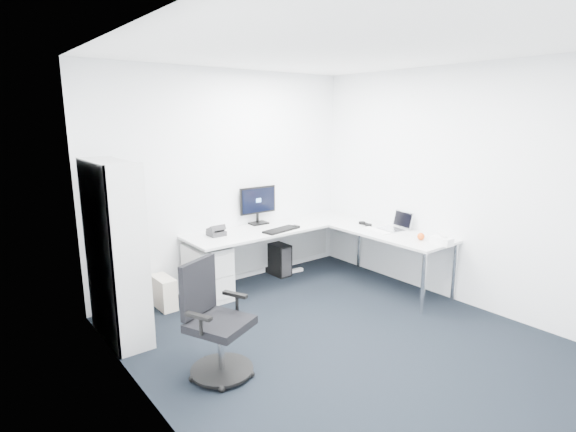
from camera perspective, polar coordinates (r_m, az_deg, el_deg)
ground at (r=4.53m, az=6.96°, el=-15.71°), size 4.20×4.20×0.00m
ceiling at (r=4.03m, az=8.05°, el=20.49°), size 4.20×4.20×0.00m
wall_back at (r=5.72m, az=-7.71°, el=4.55°), size 3.60×0.02×2.70m
wall_left at (r=3.08m, az=-16.80°, el=-2.78°), size 0.02×4.20×2.70m
wall_right at (r=5.48m, az=20.85°, el=3.49°), size 0.02×4.20×2.70m
l_desk at (r=5.68m, az=1.01°, el=-5.57°), size 2.52×1.41×0.74m
drawer_pedestal at (r=5.44m, az=-10.14°, el=-7.08°), size 0.43×0.53×0.65m
bookshelf at (r=4.59m, az=-21.05°, el=-4.27°), size 0.34×0.87×1.75m
task_chair at (r=3.83m, az=-8.60°, el=-13.02°), size 0.73×0.73×0.98m
black_pc_tower at (r=6.22m, az=-1.45°, el=-5.40°), size 0.20×0.45×0.43m
beige_pc_tower at (r=5.36m, az=-15.49°, el=-9.33°), size 0.18×0.38×0.36m
power_strip at (r=6.30m, az=0.40°, el=-7.05°), size 0.37×0.10×0.04m
monitor at (r=5.92m, az=-3.80°, el=1.40°), size 0.54×0.18×0.51m
black_keyboard at (r=5.61m, az=-0.92°, el=-1.77°), size 0.52×0.26×0.02m
mouse at (r=5.75m, az=1.00°, el=-1.36°), size 0.07×0.10×0.03m
desk_phone at (r=5.44m, az=-9.11°, el=-1.80°), size 0.19×0.19×0.13m
laptop at (r=5.76m, az=13.01°, el=-0.65°), size 0.36×0.35×0.23m
white_keyboard at (r=5.70m, az=11.20°, el=-1.83°), size 0.16×0.42×0.01m
headphones at (r=5.98m, az=9.78°, el=-0.89°), size 0.17×0.23×0.05m
orange_fruit at (r=5.41m, az=16.52°, el=-2.50°), size 0.09×0.09×0.09m
tissue_box at (r=5.29m, az=18.90°, el=-3.00°), size 0.13×0.24×0.08m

